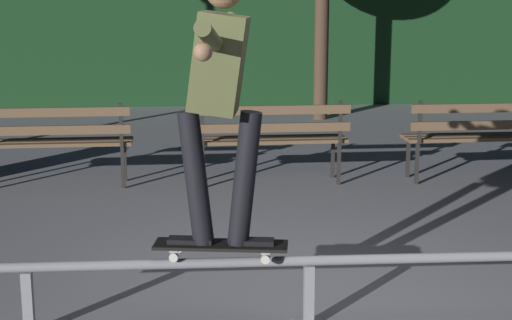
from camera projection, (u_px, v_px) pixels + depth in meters
The scene contains 8 objects.
ground_plane at pixel (302, 306), 5.00m from camera, with size 90.00×90.00×0.00m, color gray.
hedge_backdrop at pixel (236, 50), 14.15m from camera, with size 24.00×1.20×1.87m, color #193D1E.
grind_rail at pixel (309, 272), 4.64m from camera, with size 3.88×0.18×0.44m.
skateboard at pixel (221, 246), 4.57m from camera, with size 0.80×0.30×0.09m.
skateboarder at pixel (220, 86), 4.37m from camera, with size 0.63×1.40×1.56m.
park_bench_leftmost at pixel (52, 136), 7.89m from camera, with size 1.61×0.46×0.88m.
park_bench_left_center at pixel (271, 134), 8.04m from camera, with size 1.61×0.46×0.88m.
park_bench_right_center at pixel (482, 131), 8.19m from camera, with size 1.61×0.46×0.88m.
Camera 1 is at (-0.62, -4.66, 1.96)m, focal length 54.98 mm.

